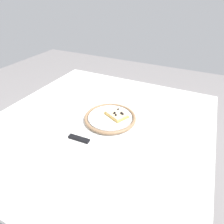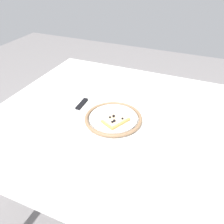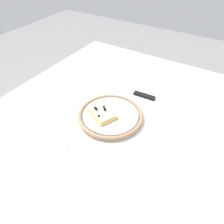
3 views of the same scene
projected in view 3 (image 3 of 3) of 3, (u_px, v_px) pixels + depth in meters
name	position (u px, v px, depth m)	size (l,w,h in m)	color
ground_plane	(119.00, 208.00, 1.28)	(6.00, 6.00, 0.00)	slate
dining_table	(123.00, 134.00, 0.84)	(0.98, 0.96, 0.77)	white
plate	(111.00, 115.00, 0.75)	(0.24, 0.24, 0.02)	white
pizza_slice_near	(102.00, 113.00, 0.74)	(0.10, 0.12, 0.03)	tan
knife	(137.00, 94.00, 0.86)	(0.03, 0.24, 0.01)	silver
fork	(86.00, 152.00, 0.64)	(0.05, 0.20, 0.00)	silver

